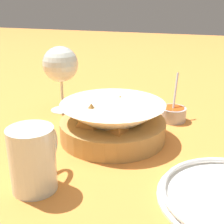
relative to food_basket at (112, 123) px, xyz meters
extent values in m
plane|color=orange|center=(0.00, -0.02, -0.04)|extent=(4.00, 4.00, 0.00)
cylinder|color=#B2894C|center=(0.00, 0.00, -0.02)|extent=(0.22, 0.22, 0.04)
cone|color=#EDE5C6|center=(0.00, 0.00, 0.01)|extent=(0.22, 0.22, 0.08)
cylinder|color=#3D842D|center=(0.00, 0.00, -0.01)|extent=(0.17, 0.17, 0.01)
pyramid|color=#B77A38|center=(0.05, 0.00, 0.02)|extent=(0.09, 0.10, 0.05)
pyramid|color=#B77A38|center=(0.01, 0.05, 0.02)|extent=(0.06, 0.07, 0.05)
pyramid|color=#B77A38|center=(-0.04, 0.03, 0.02)|extent=(0.07, 0.07, 0.06)
pyramid|color=#B77A38|center=(-0.04, -0.03, 0.02)|extent=(0.08, 0.07, 0.05)
pyramid|color=#B77A38|center=(0.00, 0.00, 0.02)|extent=(0.09, 0.07, 0.05)
cylinder|color=#B7B7BC|center=(0.15, -0.11, -0.02)|extent=(0.06, 0.06, 0.03)
cylinder|color=#CC4C14|center=(0.15, -0.11, -0.01)|extent=(0.05, 0.05, 0.02)
cylinder|color=#B7B7BC|center=(0.16, -0.11, 0.03)|extent=(0.06, 0.01, 0.10)
cylinder|color=silver|center=(0.13, 0.18, -0.03)|extent=(0.06, 0.06, 0.00)
cylinder|color=silver|center=(0.13, 0.18, 0.01)|extent=(0.01, 0.01, 0.08)
sphere|color=silver|center=(0.13, 0.18, 0.09)|extent=(0.09, 0.09, 0.09)
sphere|color=#DBD17A|center=(0.13, 0.18, 0.08)|extent=(0.06, 0.06, 0.06)
cylinder|color=silver|center=(-0.21, 0.06, 0.02)|extent=(0.07, 0.07, 0.10)
cylinder|color=orange|center=(-0.21, 0.06, 0.00)|extent=(0.06, 0.06, 0.07)
torus|color=silver|center=(-0.17, 0.06, 0.02)|extent=(0.07, 0.01, 0.07)
camera|label=1|loc=(-0.57, -0.19, 0.25)|focal=50.00mm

